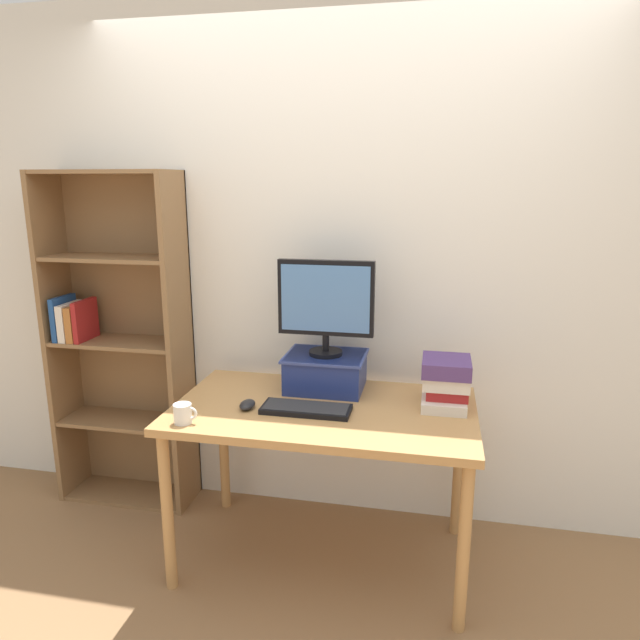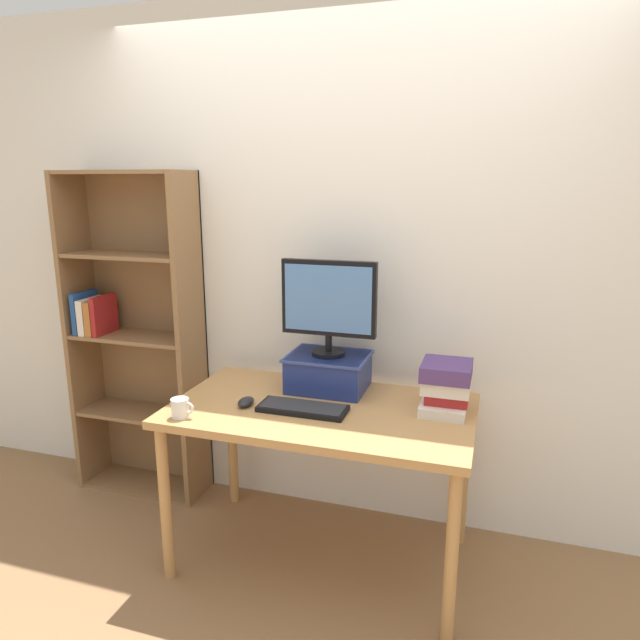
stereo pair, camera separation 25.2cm
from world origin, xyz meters
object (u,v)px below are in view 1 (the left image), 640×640
Objects in this scene: computer_monitor at (326,303)px; keyboard at (306,409)px; desk at (324,424)px; bookshelf_unit at (119,340)px; book_stack at (446,382)px; computer_mouse at (247,405)px; coffee_mug at (183,413)px; riser_box at (326,370)px.

computer_monitor is 0.50m from keyboard.
desk is 0.74× the size of bookshelf_unit.
book_stack is at bearing 18.71° from keyboard.
computer_mouse is 0.29m from coffee_mug.
bookshelf_unit is 17.18× the size of computer_mouse.
computer_monitor reaches higher than coffee_mug.
desk is at bearing -80.91° from riser_box.
desk is at bearing -80.85° from computer_monitor.
riser_box is 0.57m from book_stack.
desk is 0.13m from keyboard.
computer_mouse is (-0.29, -0.31, -0.07)m from riser_box.
computer_monitor reaches higher than book_stack.
computer_monitor is 4.41× the size of coffee_mug.
bookshelf_unit reaches higher than riser_box.
riser_box reaches higher than computer_mouse.
desk is at bearing 15.67° from computer_mouse.
coffee_mug is at bearing -133.97° from riser_box.
coffee_mug is (-0.50, -0.51, -0.05)m from riser_box.
coffee_mug is at bearing -134.05° from computer_monitor.
computer_monitor is at bearing 47.44° from computer_mouse.
riser_box is at bearing 170.14° from book_stack.
desk is 0.29m from riser_box.
computer_mouse is (-0.32, -0.09, 0.10)m from desk.
desk is 2.94× the size of computer_monitor.
bookshelf_unit is 1.17m from riser_box.
keyboard is at bearing -95.34° from computer_monitor.
computer_mouse is at bearing -26.89° from bookshelf_unit.
coffee_mug is at bearing -136.25° from computer_mouse.
computer_monitor is 4.33× the size of computer_mouse.
coffee_mug is at bearing -158.45° from book_stack.
bookshelf_unit is at bearing 163.63° from desk.
computer_monitor is at bearing 99.15° from desk.
bookshelf_unit is 1.20m from computer_monitor.
computer_monitor is 1.17× the size of keyboard.
computer_monitor reaches higher than riser_box.
computer_monitor is at bearing 84.66° from keyboard.
desk is 0.35m from computer_mouse.
computer_mouse is (0.87, -0.44, -0.12)m from bookshelf_unit.
bookshelf_unit reaches higher than computer_monitor.
book_stack is at bearing -7.43° from bookshelf_unit.
desk is at bearing -166.38° from book_stack.
book_stack reaches higher than keyboard.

